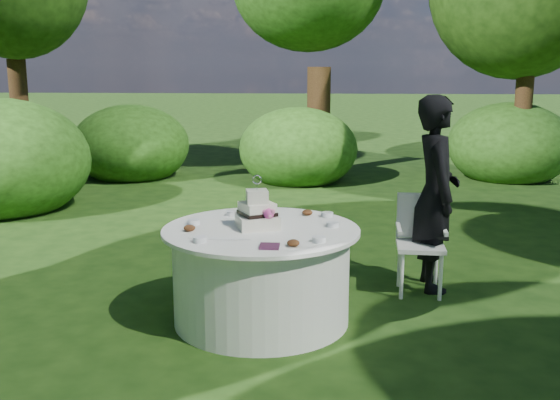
% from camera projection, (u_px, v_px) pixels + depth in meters
% --- Properties ---
extents(ground, '(80.00, 80.00, 0.00)m').
position_uv_depth(ground, '(262.00, 320.00, 5.31)').
color(ground, black).
rests_on(ground, ground).
extents(napkins, '(0.14, 0.14, 0.02)m').
position_uv_depth(napkins, '(270.00, 246.00, 4.61)').
color(napkins, '#4D213E').
rests_on(napkins, table).
extents(feather_plume, '(0.48, 0.07, 0.01)m').
position_uv_depth(feather_plume, '(220.00, 238.00, 4.83)').
color(feather_plume, white).
rests_on(feather_plume, table).
extents(guest, '(0.45, 0.66, 1.78)m').
position_uv_depth(guest, '(435.00, 194.00, 5.92)').
color(guest, black).
rests_on(guest, ground).
extents(table, '(1.56, 1.56, 0.77)m').
position_uv_depth(table, '(261.00, 275.00, 5.23)').
color(table, white).
rests_on(table, ground).
extents(cake, '(0.39, 0.39, 0.42)m').
position_uv_depth(cake, '(258.00, 214.00, 5.15)').
color(cake, silver).
rests_on(cake, table).
extents(chair, '(0.45, 0.43, 0.89)m').
position_uv_depth(chair, '(420.00, 236.00, 5.90)').
color(chair, silver).
rests_on(chair, ground).
extents(votives, '(1.22, 0.96, 0.04)m').
position_uv_depth(votives, '(268.00, 225.00, 5.18)').
color(votives, white).
rests_on(votives, table).
extents(petal_cups, '(0.99, 1.06, 0.05)m').
position_uv_depth(petal_cups, '(264.00, 227.00, 5.10)').
color(petal_cups, '#562D16').
rests_on(petal_cups, table).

